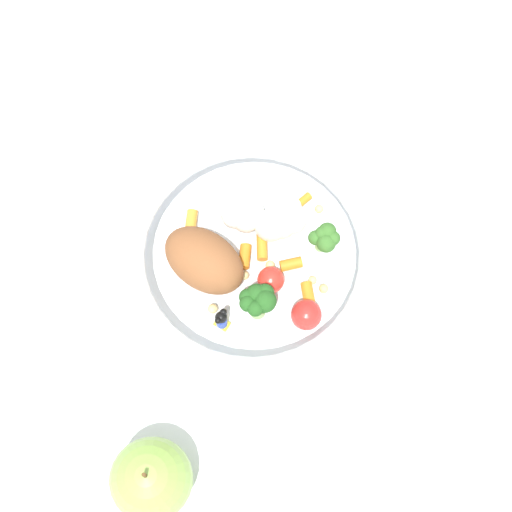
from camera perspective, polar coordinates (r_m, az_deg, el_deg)
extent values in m
plane|color=white|center=(0.79, 0.02, -1.50)|extent=(2.40, 2.40, 0.00)
cylinder|color=white|center=(0.79, 0.00, -0.55)|extent=(0.23, 0.23, 0.01)
torus|color=white|center=(0.76, 0.00, 0.46)|extent=(0.24, 0.24, 0.01)
ellipsoid|color=brown|center=(0.76, -4.05, -0.33)|extent=(0.10, 0.11, 0.06)
cylinder|color=#8EB766|center=(0.79, 5.16, 0.84)|extent=(0.01, 0.01, 0.02)
sphere|color=#386B28|center=(0.76, 4.76, 1.18)|extent=(0.02, 0.02, 0.02)
sphere|color=#386B28|center=(0.76, 5.46, 1.02)|extent=(0.02, 0.02, 0.02)
sphere|color=#386B28|center=(0.76, 5.98, 1.38)|extent=(0.02, 0.02, 0.02)
sphere|color=#386B28|center=(0.76, 5.50, 2.02)|extent=(0.02, 0.02, 0.02)
sphere|color=#386B28|center=(0.76, 5.08, 1.89)|extent=(0.02, 0.02, 0.02)
cylinder|color=#8EB766|center=(0.76, 0.13, -4.06)|extent=(0.02, 0.02, 0.03)
sphere|color=#23561E|center=(0.73, -0.63, -3.69)|extent=(0.02, 0.02, 0.02)
sphere|color=#23561E|center=(0.73, -0.05, -4.08)|extent=(0.02, 0.02, 0.02)
sphere|color=#23561E|center=(0.73, 0.46, -3.78)|extent=(0.02, 0.02, 0.02)
sphere|color=#23561E|center=(0.73, 0.70, -3.52)|extent=(0.02, 0.02, 0.02)
sphere|color=#23561E|center=(0.74, 0.68, -2.92)|extent=(0.02, 0.02, 0.02)
sphere|color=#23561E|center=(0.74, 0.05, -3.05)|extent=(0.02, 0.02, 0.02)
sphere|color=#23561E|center=(0.73, -0.67, -3.20)|extent=(0.02, 0.02, 0.02)
sphere|color=silver|center=(0.79, 1.16, 2.39)|extent=(0.04, 0.04, 0.04)
sphere|color=silver|center=(0.79, 1.96, 2.54)|extent=(0.03, 0.03, 0.03)
sphere|color=silver|center=(0.79, 2.11, 2.59)|extent=(0.02, 0.02, 0.02)
sphere|color=silver|center=(0.80, 2.85, 2.83)|extent=(0.03, 0.03, 0.03)
sphere|color=silver|center=(0.80, 2.27, 3.61)|extent=(0.04, 0.04, 0.04)
sphere|color=silver|center=(0.79, 1.71, 2.77)|extent=(0.04, 0.04, 0.04)
sphere|color=white|center=(0.79, -1.57, 3.13)|extent=(0.03, 0.03, 0.03)
sphere|color=white|center=(0.79, -1.05, 3.14)|extent=(0.02, 0.02, 0.02)
sphere|color=white|center=(0.79, -0.80, 3.00)|extent=(0.03, 0.03, 0.03)
sphere|color=white|center=(0.79, -0.56, 3.43)|extent=(0.03, 0.03, 0.03)
sphere|color=white|center=(0.79, -0.79, 3.86)|extent=(0.03, 0.03, 0.03)
sphere|color=white|center=(0.79, -1.82, 3.63)|extent=(0.03, 0.03, 0.03)
cube|color=yellow|center=(0.77, -2.66, -5.28)|extent=(0.02, 0.02, 0.00)
cylinder|color=#1933B2|center=(0.76, -2.69, -5.07)|extent=(0.02, 0.02, 0.02)
sphere|color=black|center=(0.74, -2.74, -4.78)|extent=(0.01, 0.01, 0.01)
sphere|color=black|center=(0.74, -2.97, -5.02)|extent=(0.01, 0.01, 0.01)
sphere|color=black|center=(0.74, -2.53, -4.35)|extent=(0.01, 0.01, 0.01)
cylinder|color=orange|center=(0.78, 2.73, -0.64)|extent=(0.02, 0.02, 0.01)
cylinder|color=orange|center=(0.77, 4.08, -3.13)|extent=(0.02, 0.03, 0.01)
cylinder|color=orange|center=(0.79, 0.47, 0.70)|extent=(0.02, 0.03, 0.01)
cylinder|color=orange|center=(0.81, 3.39, 4.08)|extent=(0.03, 0.02, 0.01)
cylinder|color=orange|center=(0.80, -5.09, 2.39)|extent=(0.03, 0.04, 0.01)
cylinder|color=orange|center=(0.78, -0.89, -0.04)|extent=(0.02, 0.03, 0.01)
sphere|color=red|center=(0.75, 3.92, -4.57)|extent=(0.03, 0.03, 0.03)
sphere|color=red|center=(0.77, 1.15, -1.88)|extent=(0.03, 0.03, 0.03)
sphere|color=#D1B775|center=(0.77, -3.37, -4.10)|extent=(0.01, 0.01, 0.01)
sphere|color=tan|center=(0.78, 5.27, -2.53)|extent=(0.01, 0.01, 0.01)
sphere|color=#D1B775|center=(0.78, 4.41, -1.89)|extent=(0.01, 0.01, 0.01)
sphere|color=#D1B775|center=(0.81, 4.92, 3.66)|extent=(0.01, 0.01, 0.01)
sphere|color=#D1B775|center=(0.78, -0.90, -1.47)|extent=(0.01, 0.01, 0.01)
sphere|color=#D1B775|center=(0.78, 0.97, -0.43)|extent=(0.01, 0.01, 0.01)
sphere|color=#8CB74C|center=(0.72, -8.12, -16.77)|extent=(0.08, 0.08, 0.08)
cylinder|color=brown|center=(0.67, -8.65, -16.46)|extent=(0.00, 0.00, 0.01)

